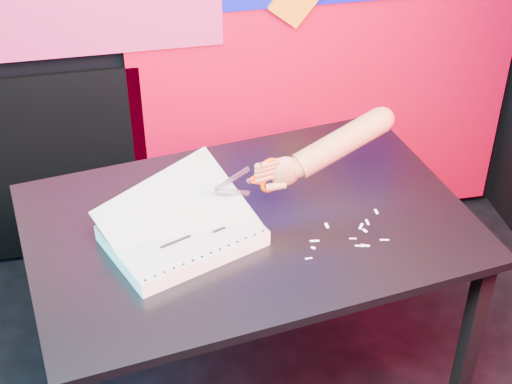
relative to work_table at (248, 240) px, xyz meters
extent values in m
cube|color=#C0001F|center=(0.49, 0.87, 0.18)|extent=(1.60, 0.02, 1.60)
cube|color=black|center=(-0.66, 0.29, -0.31)|extent=(0.06, 0.06, 0.72)
cube|color=black|center=(0.66, -0.29, -0.31)|extent=(0.06, 0.06, 0.72)
cube|color=black|center=(0.54, 0.48, -0.31)|extent=(0.06, 0.06, 0.72)
cube|color=black|center=(0.00, 0.00, 0.06)|extent=(1.46, 1.09, 0.03)
cube|color=silver|center=(-0.21, -0.06, 0.10)|extent=(0.50, 0.44, 0.05)
cube|color=silver|center=(-0.21, -0.06, 0.13)|extent=(0.50, 0.44, 0.00)
cube|color=silver|center=(-0.21, -0.06, 0.13)|extent=(0.50, 0.42, 0.13)
cube|color=silver|center=(-0.22, -0.05, 0.16)|extent=(0.50, 0.40, 0.22)
cylinder|color=black|center=(-0.33, -0.27, 0.13)|extent=(0.01, 0.01, 0.00)
cylinder|color=black|center=(-0.31, -0.26, 0.13)|extent=(0.01, 0.01, 0.00)
cylinder|color=black|center=(-0.28, -0.25, 0.13)|extent=(0.01, 0.01, 0.00)
cylinder|color=black|center=(-0.25, -0.23, 0.13)|extent=(0.01, 0.01, 0.00)
cylinder|color=black|center=(-0.23, -0.22, 0.13)|extent=(0.01, 0.01, 0.00)
cylinder|color=black|center=(-0.20, -0.21, 0.13)|extent=(0.01, 0.01, 0.00)
cylinder|color=black|center=(-0.17, -0.20, 0.13)|extent=(0.01, 0.01, 0.00)
cylinder|color=black|center=(-0.14, -0.19, 0.13)|extent=(0.01, 0.01, 0.00)
cylinder|color=black|center=(-0.12, -0.18, 0.13)|extent=(0.01, 0.01, 0.00)
cylinder|color=black|center=(-0.09, -0.17, 0.13)|extent=(0.01, 0.01, 0.00)
cylinder|color=black|center=(-0.06, -0.16, 0.13)|extent=(0.01, 0.01, 0.00)
cylinder|color=black|center=(-0.03, -0.14, 0.13)|extent=(0.01, 0.01, 0.00)
cylinder|color=black|center=(-0.01, -0.13, 0.13)|extent=(0.01, 0.01, 0.00)
cylinder|color=black|center=(0.02, -0.12, 0.13)|extent=(0.01, 0.01, 0.00)
cylinder|color=black|center=(-0.44, 0.00, 0.13)|extent=(0.01, 0.01, 0.00)
cylinder|color=black|center=(-0.41, 0.01, 0.13)|extent=(0.01, 0.01, 0.00)
cylinder|color=black|center=(-0.39, 0.02, 0.13)|extent=(0.01, 0.01, 0.00)
cylinder|color=black|center=(-0.36, 0.03, 0.13)|extent=(0.01, 0.01, 0.00)
cylinder|color=black|center=(-0.33, 0.04, 0.13)|extent=(0.01, 0.01, 0.00)
cylinder|color=black|center=(-0.31, 0.05, 0.13)|extent=(0.01, 0.01, 0.00)
cylinder|color=black|center=(-0.28, 0.06, 0.13)|extent=(0.01, 0.01, 0.00)
cylinder|color=black|center=(-0.25, 0.07, 0.13)|extent=(0.01, 0.01, 0.00)
cylinder|color=black|center=(-0.22, 0.09, 0.13)|extent=(0.01, 0.01, 0.00)
cylinder|color=black|center=(-0.20, 0.10, 0.13)|extent=(0.01, 0.01, 0.00)
cylinder|color=black|center=(-0.17, 0.11, 0.13)|extent=(0.01, 0.01, 0.00)
cylinder|color=black|center=(-0.14, 0.12, 0.13)|extent=(0.01, 0.01, 0.00)
cylinder|color=black|center=(-0.11, 0.13, 0.13)|extent=(0.01, 0.01, 0.00)
cylinder|color=black|center=(-0.09, 0.14, 0.13)|extent=(0.01, 0.01, 0.00)
cube|color=black|center=(-0.32, -0.05, 0.13)|extent=(0.08, 0.04, 0.00)
cube|color=black|center=(-0.20, -0.02, 0.13)|extent=(0.06, 0.03, 0.00)
cube|color=black|center=(-0.24, -0.12, 0.13)|extent=(0.10, 0.05, 0.00)
cube|color=black|center=(-0.10, -0.09, 0.13)|extent=(0.05, 0.03, 0.00)
cube|color=#ADB1C5|center=(-0.05, 0.00, 0.24)|extent=(0.11, 0.03, 0.06)
cube|color=#ADB1C5|center=(-0.05, 0.00, 0.19)|extent=(0.11, 0.03, 0.06)
cylinder|color=#ADB1C5|center=(0.01, 0.01, 0.22)|extent=(0.01, 0.01, 0.01)
cube|color=#D43C00|center=(0.02, 0.02, 0.21)|extent=(0.04, 0.02, 0.02)
cube|color=#D43C00|center=(0.02, 0.02, 0.22)|extent=(0.04, 0.02, 0.02)
torus|color=#D43C00|center=(0.07, 0.03, 0.25)|extent=(0.06, 0.03, 0.06)
torus|color=#D43C00|center=(0.07, 0.03, 0.19)|extent=(0.06, 0.03, 0.06)
ellipsoid|color=brown|center=(0.12, 0.04, 0.22)|extent=(0.10, 0.06, 0.10)
cylinder|color=brown|center=(0.07, 0.03, 0.21)|extent=(0.08, 0.04, 0.02)
cylinder|color=brown|center=(0.07, 0.03, 0.23)|extent=(0.07, 0.04, 0.02)
cylinder|color=brown|center=(0.07, 0.03, 0.25)|extent=(0.07, 0.03, 0.02)
cylinder|color=brown|center=(0.07, 0.03, 0.26)|extent=(0.06, 0.03, 0.02)
cylinder|color=brown|center=(0.09, 0.02, 0.18)|extent=(0.06, 0.03, 0.03)
cylinder|color=brown|center=(0.17, 0.05, 0.22)|extent=(0.07, 0.08, 0.07)
cylinder|color=brown|center=(0.31, 0.09, 0.27)|extent=(0.33, 0.16, 0.18)
sphere|color=brown|center=(0.45, 0.12, 0.32)|extent=(0.08, 0.08, 0.08)
cube|color=silver|center=(0.38, -0.17, 0.08)|extent=(0.03, 0.01, 0.00)
cube|color=silver|center=(0.29, -0.15, 0.08)|extent=(0.02, 0.01, 0.00)
cube|color=silver|center=(0.40, -0.03, 0.08)|extent=(0.01, 0.02, 0.00)
cube|color=silver|center=(0.17, -0.14, 0.08)|extent=(0.03, 0.01, 0.00)
cube|color=silver|center=(0.32, -0.19, 0.08)|extent=(0.03, 0.02, 0.00)
cube|color=silver|center=(0.23, -0.07, 0.08)|extent=(0.01, 0.02, 0.00)
cube|color=silver|center=(0.30, -0.18, 0.08)|extent=(0.03, 0.01, 0.00)
cube|color=silver|center=(0.34, -0.12, 0.08)|extent=(0.02, 0.02, 0.00)
cube|color=silver|center=(0.36, -0.08, 0.08)|extent=(0.01, 0.03, 0.00)
cube|color=silver|center=(0.33, -0.10, 0.08)|extent=(0.02, 0.03, 0.00)
cube|color=silver|center=(0.16, -0.17, 0.08)|extent=(0.02, 0.02, 0.00)
cube|color=silver|center=(0.14, -0.21, 0.08)|extent=(0.02, 0.00, 0.00)
camera|label=1|loc=(-0.35, -1.87, 1.56)|focal=55.00mm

